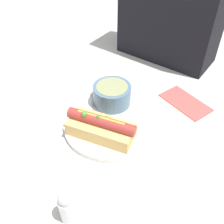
# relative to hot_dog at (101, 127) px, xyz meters

# --- Properties ---
(ground_plane) EXTENTS (4.00, 4.00, 0.00)m
(ground_plane) POSITION_rel_hot_dog_xyz_m (-0.01, 0.05, -0.04)
(ground_plane) COLOR #BCB7AD
(dinner_plate) EXTENTS (0.25, 0.25, 0.01)m
(dinner_plate) POSITION_rel_hot_dog_xyz_m (-0.01, 0.05, -0.03)
(dinner_plate) COLOR white
(dinner_plate) RESTS_ON ground_plane
(hot_dog) EXTENTS (0.17, 0.11, 0.06)m
(hot_dog) POSITION_rel_hot_dog_xyz_m (0.00, 0.00, 0.00)
(hot_dog) COLOR #DBAD60
(hot_dog) RESTS_ON dinner_plate
(soup_bowl) EXTENTS (0.10, 0.10, 0.06)m
(soup_bowl) POSITION_rel_hot_dog_xyz_m (-0.05, 0.11, 0.01)
(soup_bowl) COLOR slate
(soup_bowl) RESTS_ON dinner_plate
(spoon) EXTENTS (0.10, 0.15, 0.01)m
(spoon) POSITION_rel_hot_dog_xyz_m (-0.10, 0.09, -0.02)
(spoon) COLOR #B7B7BC
(spoon) RESTS_ON dinner_plate
(napkin) EXTENTS (0.16, 0.12, 0.01)m
(napkin) POSITION_rel_hot_dog_xyz_m (0.11, 0.25, -0.04)
(napkin) COLOR #E04C47
(napkin) RESTS_ON ground_plane
(salt_shaker) EXTENTS (0.03, 0.03, 0.08)m
(salt_shaker) POSITION_rel_hot_dog_xyz_m (0.08, -0.20, 0.00)
(salt_shaker) COLOR silver
(salt_shaker) RESTS_ON ground_plane
(seated_diner) EXTENTS (0.32, 0.15, 0.46)m
(seated_diner) POSITION_rel_hot_dog_xyz_m (-0.06, 0.46, 0.16)
(seated_diner) COLOR black
(seated_diner) RESTS_ON ground_plane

